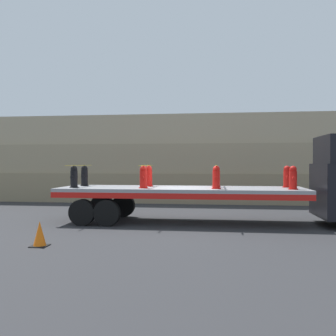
# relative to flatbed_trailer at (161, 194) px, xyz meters

# --- Properties ---
(ground_plane) EXTENTS (120.00, 120.00, 0.00)m
(ground_plane) POSITION_rel_flatbed_trailer_xyz_m (0.74, 0.00, -1.05)
(ground_plane) COLOR #2D2D30
(rock_cliff) EXTENTS (60.00, 3.30, 5.00)m
(rock_cliff) POSITION_rel_flatbed_trailer_xyz_m (0.74, 7.99, 1.45)
(rock_cliff) COLOR gray
(rock_cliff) RESTS_ON ground_plane
(flatbed_trailer) EXTENTS (9.17, 2.64, 1.32)m
(flatbed_trailer) POSITION_rel_flatbed_trailer_xyz_m (0.00, 0.00, 0.00)
(flatbed_trailer) COLOR gray
(flatbed_trailer) RESTS_ON ground_plane
(fire_hydrant_black_near_0) EXTENTS (0.33, 0.49, 0.83)m
(fire_hydrant_black_near_0) POSITION_rel_flatbed_trailer_xyz_m (-3.25, -0.56, 0.67)
(fire_hydrant_black_near_0) COLOR black
(fire_hydrant_black_near_0) RESTS_ON flatbed_trailer
(fire_hydrant_black_far_0) EXTENTS (0.33, 0.49, 0.83)m
(fire_hydrant_black_far_0) POSITION_rel_flatbed_trailer_xyz_m (-3.25, 0.56, 0.67)
(fire_hydrant_black_far_0) COLOR black
(fire_hydrant_black_far_0) RESTS_ON flatbed_trailer
(fire_hydrant_red_near_1) EXTENTS (0.33, 0.49, 0.83)m
(fire_hydrant_red_near_1) POSITION_rel_flatbed_trailer_xyz_m (-0.59, -0.56, 0.67)
(fire_hydrant_red_near_1) COLOR red
(fire_hydrant_red_near_1) RESTS_ON flatbed_trailer
(fire_hydrant_red_far_1) EXTENTS (0.33, 0.49, 0.83)m
(fire_hydrant_red_far_1) POSITION_rel_flatbed_trailer_xyz_m (-0.59, 0.56, 0.67)
(fire_hydrant_red_far_1) COLOR red
(fire_hydrant_red_far_1) RESTS_ON flatbed_trailer
(fire_hydrant_red_near_2) EXTENTS (0.33, 0.49, 0.83)m
(fire_hydrant_red_near_2) POSITION_rel_flatbed_trailer_xyz_m (2.07, -0.56, 0.67)
(fire_hydrant_red_near_2) COLOR red
(fire_hydrant_red_near_2) RESTS_ON flatbed_trailer
(fire_hydrant_red_far_2) EXTENTS (0.33, 0.49, 0.83)m
(fire_hydrant_red_far_2) POSITION_rel_flatbed_trailer_xyz_m (2.07, 0.56, 0.67)
(fire_hydrant_red_far_2) COLOR red
(fire_hydrant_red_far_2) RESTS_ON flatbed_trailer
(fire_hydrant_red_near_3) EXTENTS (0.33, 0.49, 0.83)m
(fire_hydrant_red_near_3) POSITION_rel_flatbed_trailer_xyz_m (4.72, -0.56, 0.67)
(fire_hydrant_red_near_3) COLOR red
(fire_hydrant_red_near_3) RESTS_ON flatbed_trailer
(fire_hydrant_red_far_3) EXTENTS (0.33, 0.49, 0.83)m
(fire_hydrant_red_far_3) POSITION_rel_flatbed_trailer_xyz_m (4.72, 0.56, 0.67)
(fire_hydrant_red_far_3) COLOR red
(fire_hydrant_red_far_3) RESTS_ON flatbed_trailer
(cargo_strap_rear) EXTENTS (0.05, 2.75, 0.01)m
(cargo_strap_rear) POSITION_rel_flatbed_trailer_xyz_m (-3.25, 0.00, 1.10)
(cargo_strap_rear) COLOR yellow
(cargo_strap_rear) RESTS_ON fire_hydrant_black_near_0
(cargo_strap_middle) EXTENTS (0.05, 2.75, 0.01)m
(cargo_strap_middle) POSITION_rel_flatbed_trailer_xyz_m (-0.59, 0.00, 1.10)
(cargo_strap_middle) COLOR yellow
(cargo_strap_middle) RESTS_ON fire_hydrant_red_near_1
(cargo_strap_front) EXTENTS (0.05, 2.75, 0.01)m
(cargo_strap_front) POSITION_rel_flatbed_trailer_xyz_m (2.07, 0.00, 1.10)
(cargo_strap_front) COLOR yellow
(cargo_strap_front) RESTS_ON fire_hydrant_red_near_2
(traffic_cone) EXTENTS (0.44, 0.44, 0.68)m
(traffic_cone) POSITION_rel_flatbed_trailer_xyz_m (-2.63, -4.56, -0.72)
(traffic_cone) COLOR black
(traffic_cone) RESTS_ON ground_plane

